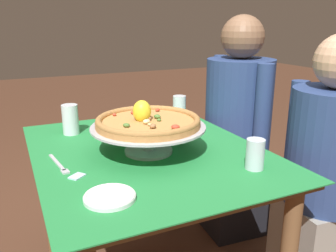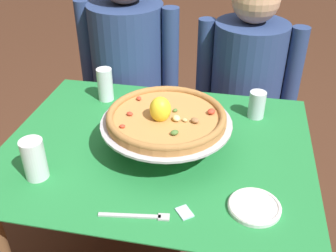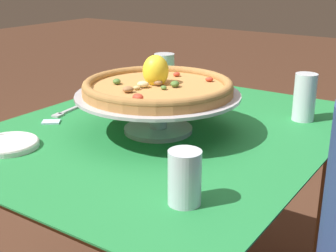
% 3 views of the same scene
% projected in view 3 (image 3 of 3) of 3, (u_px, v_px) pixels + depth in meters
% --- Properties ---
extents(dining_table, '(1.07, 0.86, 0.71)m').
position_uv_depth(dining_table, '(167.00, 166.00, 1.32)').
color(dining_table, brown).
rests_on(dining_table, ground).
extents(pizza_stand, '(0.44, 0.44, 0.11)m').
position_uv_depth(pizza_stand, '(158.00, 103.00, 1.23)').
color(pizza_stand, '#B7B7C1').
rests_on(pizza_stand, dining_table).
extents(pizza, '(0.40, 0.40, 0.10)m').
position_uv_depth(pizza, '(158.00, 86.00, 1.21)').
color(pizza, '#BC8447').
rests_on(pizza, pizza_stand).
extents(water_glass_back_right, '(0.06, 0.06, 0.11)m').
position_uv_depth(water_glass_back_right, '(185.00, 180.00, 0.86)').
color(water_glass_back_right, silver).
rests_on(water_glass_back_right, dining_table).
extents(water_glass_back_left, '(0.06, 0.06, 0.14)m').
position_uv_depth(water_glass_back_left, '(304.00, 99.00, 1.33)').
color(water_glass_back_left, white).
rests_on(water_glass_back_left, dining_table).
extents(water_glass_front_left, '(0.07, 0.07, 0.13)m').
position_uv_depth(water_glass_front_left, '(164.00, 75.00, 1.64)').
color(water_glass_front_left, white).
rests_on(water_glass_front_left, dining_table).
extents(side_plate, '(0.15, 0.15, 0.02)m').
position_uv_depth(side_plate, '(8.00, 144.00, 1.14)').
color(side_plate, white).
rests_on(side_plate, dining_table).
extents(dinner_fork, '(0.20, 0.05, 0.01)m').
position_uv_depth(dinner_fork, '(73.00, 109.00, 1.44)').
color(dinner_fork, '#B7B7C1').
rests_on(dinner_fork, dining_table).
extents(sugar_packet, '(0.06, 0.06, 0.00)m').
position_uv_depth(sugar_packet, '(51.00, 122.00, 1.32)').
color(sugar_packet, silver).
rests_on(sugar_packet, dining_table).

